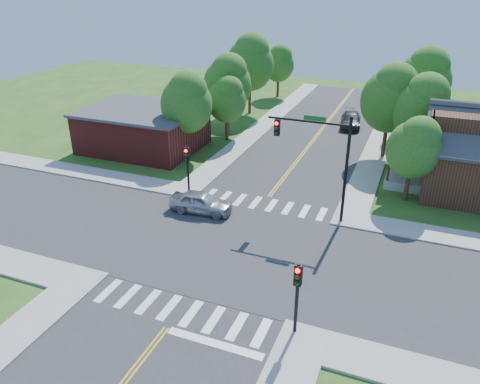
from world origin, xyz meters
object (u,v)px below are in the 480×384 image
at_px(car_silver, 201,203).
at_px(car_dgrey, 351,120).
at_px(signal_mast_ne, 321,150).
at_px(signal_pole_nw, 187,162).
at_px(signal_pole_se, 297,286).

bearing_deg(car_silver, car_dgrey, -18.80).
distance_m(signal_mast_ne, car_silver, 8.79).
bearing_deg(signal_mast_ne, signal_pole_nw, -179.93).
height_order(signal_mast_ne, car_silver, signal_mast_ne).
bearing_deg(signal_pole_nw, car_silver, -45.65).
bearing_deg(signal_mast_ne, car_silver, -164.41).
xyz_separation_m(signal_pole_se, car_silver, (-9.17, 9.12, -1.93)).
xyz_separation_m(signal_pole_nw, car_silver, (2.03, -2.08, -1.93)).
bearing_deg(car_silver, signal_pole_se, -138.87).
relative_size(signal_pole_nw, car_dgrey, 0.72).
xyz_separation_m(signal_pole_se, signal_pole_nw, (-11.20, 11.20, 0.00)).
height_order(signal_mast_ne, signal_pole_se, signal_mast_ne).
bearing_deg(signal_pole_nw, signal_mast_ne, 0.07).
bearing_deg(car_silver, signal_mast_ne, -78.43).
distance_m(signal_mast_ne, signal_pole_se, 11.55).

